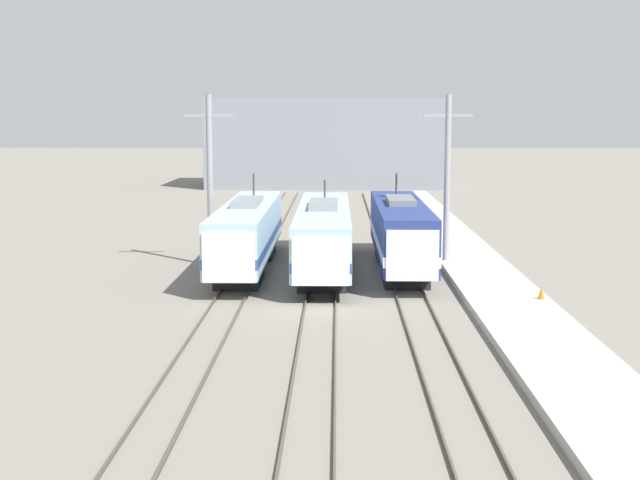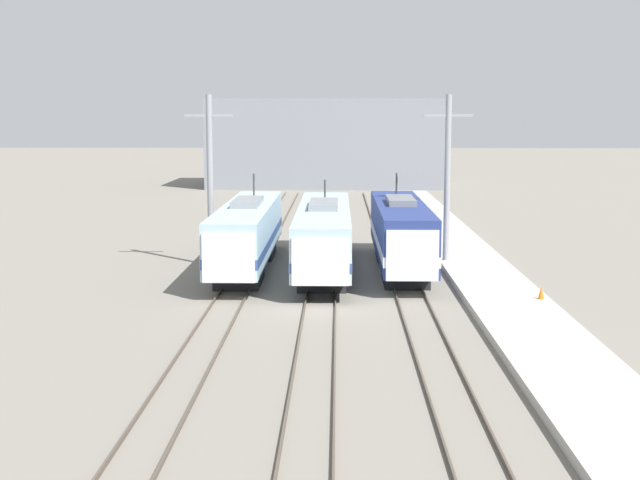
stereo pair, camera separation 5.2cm
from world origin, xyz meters
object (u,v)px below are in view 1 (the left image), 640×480
(locomotive_far_right, at_px, (401,234))
(catenary_tower_left, at_px, (210,177))
(catenary_tower_right, at_px, (447,178))
(locomotive_far_left, at_px, (247,234))
(traffic_cone, at_px, (541,293))
(locomotive_center, at_px, (324,236))

(locomotive_far_right, distance_m, catenary_tower_left, 11.78)
(catenary_tower_left, bearing_deg, catenary_tower_right, 0.00)
(locomotive_far_left, bearing_deg, catenary_tower_right, 9.10)
(catenary_tower_left, xyz_separation_m, traffic_cone, (17.16, -11.32, -4.60))
(locomotive_far_right, xyz_separation_m, traffic_cone, (5.96, -9.42, -1.50))
(locomotive_far_left, xyz_separation_m, catenary_tower_right, (11.69, 1.87, 3.15))
(locomotive_far_left, height_order, catenary_tower_right, catenary_tower_right)
(locomotive_center, distance_m, traffic_cone, 14.09)
(locomotive_far_right, height_order, catenary_tower_right, catenary_tower_right)
(locomotive_center, height_order, traffic_cone, locomotive_center)
(locomotive_far_right, bearing_deg, locomotive_far_left, 179.83)
(locomotive_far_left, distance_m, locomotive_center, 4.43)
(locomotive_far_left, xyz_separation_m, locomotive_center, (4.43, -0.03, -0.06))
(catenary_tower_right, bearing_deg, traffic_cone, -74.56)
(locomotive_center, height_order, locomotive_far_right, locomotive_far_right)
(catenary_tower_right, height_order, traffic_cone, catenary_tower_right)
(catenary_tower_right, bearing_deg, locomotive_far_left, -170.90)
(locomotive_center, xyz_separation_m, traffic_cone, (10.39, -9.42, -1.39))
(catenary_tower_left, height_order, catenary_tower_right, same)
(locomotive_center, height_order, catenary_tower_left, catenary_tower_left)
(locomotive_center, distance_m, catenary_tower_right, 8.16)
(locomotive_far_right, xyz_separation_m, catenary_tower_right, (2.83, 1.90, 3.09))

